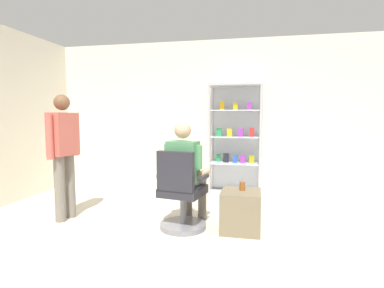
# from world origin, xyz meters

# --- Properties ---
(ground_plane) EXTENTS (7.20, 7.20, 0.00)m
(ground_plane) POSITION_xyz_m (0.00, 0.00, 0.00)
(ground_plane) COLOR beige
(back_wall) EXTENTS (6.00, 0.10, 2.70)m
(back_wall) POSITION_xyz_m (0.00, 3.00, 1.35)
(back_wall) COLOR silver
(back_wall) RESTS_ON ground
(display_cabinet_main) EXTENTS (0.90, 0.45, 1.90)m
(display_cabinet_main) POSITION_xyz_m (0.40, 2.76, 0.96)
(display_cabinet_main) COLOR #B7B7BC
(display_cabinet_main) RESTS_ON ground
(office_chair) EXTENTS (0.60, 0.57, 0.96)m
(office_chair) POSITION_xyz_m (-0.11, 0.89, 0.39)
(office_chair) COLOR slate
(office_chair) RESTS_ON ground
(seated_shopkeeper) EXTENTS (0.54, 0.61, 1.29)m
(seated_shopkeeper) POSITION_xyz_m (-0.08, 1.05, 0.71)
(seated_shopkeeper) COLOR slate
(seated_shopkeeper) RESTS_ON ground
(storage_crate) EXTENTS (0.46, 0.47, 0.48)m
(storage_crate) POSITION_xyz_m (0.59, 0.99, 0.24)
(storage_crate) COLOR #72664C
(storage_crate) RESTS_ON ground
(tea_glass) EXTENTS (0.07, 0.07, 0.10)m
(tea_glass) POSITION_xyz_m (0.60, 1.03, 0.53)
(tea_glass) COLOR brown
(tea_glass) RESTS_ON storage_crate
(standing_customer) EXTENTS (0.28, 0.51, 1.63)m
(standing_customer) POSITION_xyz_m (-1.69, 0.94, 0.93)
(standing_customer) COLOR slate
(standing_customer) RESTS_ON ground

